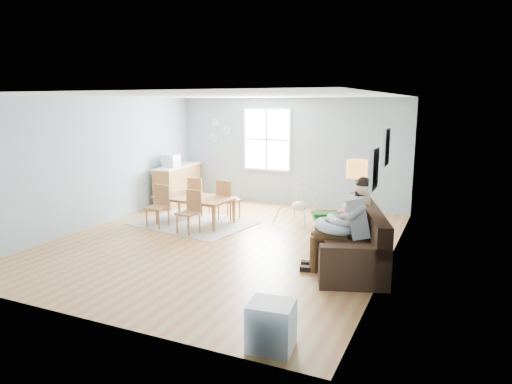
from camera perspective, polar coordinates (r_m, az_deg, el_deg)
The scene contains 22 objects.
room at distance 8.32m, azimuth -4.15°, elevation 10.01°, with size 8.40×9.40×3.90m.
window at distance 11.74m, azimuth 1.38°, elevation 6.57°, with size 1.32×0.08×1.62m.
pictures at distance 6.39m, azimuth 15.29°, elevation 4.20°, with size 0.05×1.34×0.74m.
wall_plates at distance 12.35m, azimuth -4.66°, elevation 7.60°, with size 0.67×0.02×0.66m.
sofa at distance 7.55m, azimuth 11.86°, elevation -6.47°, with size 1.65×2.46×0.92m.
green_throw at distance 8.20m, azimuth 10.76°, elevation -3.16°, with size 1.03×0.86×0.04m, color #166319.
beige_pillow at distance 8.02m, azimuth 13.24°, elevation -1.69°, with size 0.16×0.55×0.55m, color tan.
father at distance 7.10m, azimuth 11.14°, elevation -3.63°, with size 1.11×0.66×1.49m.
nursing_pillow at distance 7.10m, azimuth 9.73°, elevation -4.25°, with size 0.59×0.59×0.16m, color silver.
infant at distance 7.12m, azimuth 9.66°, elevation -3.49°, with size 0.31×0.38×0.15m.
toddler at distance 7.63m, azimuth 11.19°, elevation -2.76°, with size 0.61×0.43×0.90m.
floor_lamp at distance 7.69m, azimuth 12.47°, elevation 1.81°, with size 0.33×0.33×1.65m.
storage_cube at distance 5.02m, azimuth 1.82°, elevation -16.36°, with size 0.51×0.47×0.52m.
rug at distance 10.02m, azimuth -7.67°, elevation -3.86°, with size 2.39×1.82×0.01m, color #A39C95.
dining_table at distance 9.95m, azimuth -7.71°, elevation -2.27°, with size 1.66×0.93×0.58m, color #9B6432.
chair_sw at distance 9.78m, azimuth -11.97°, elevation -1.41°, with size 0.41×0.41×0.88m.
chair_se at distance 9.19m, azimuth -8.18°, elevation -2.16°, with size 0.45×0.45×0.86m.
chair_nw at distance 10.61m, azimuth -7.32°, elevation -0.27°, with size 0.42×0.42×0.89m.
chair_ne at distance 10.07m, azimuth -3.69°, elevation -0.71°, with size 0.48×0.48×0.91m.
counter at distance 12.04m, azimuth -9.70°, elevation 1.01°, with size 0.67×1.80×0.99m.
monitor at distance 11.65m, azimuth -10.54°, elevation 3.85°, with size 0.34×0.32×0.31m.
baby_swing at distance 9.93m, azimuth 5.49°, elevation -1.69°, with size 1.02×1.03×0.86m.
Camera 1 is at (3.95, -7.32, 2.57)m, focal length 32.00 mm.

